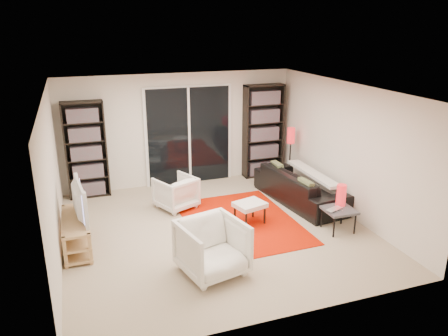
% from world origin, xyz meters
% --- Properties ---
extents(floor, '(5.00, 5.00, 0.00)m').
position_xyz_m(floor, '(0.00, 0.00, 0.00)').
color(floor, tan).
rests_on(floor, ground).
extents(wall_back, '(5.00, 0.02, 2.40)m').
position_xyz_m(wall_back, '(0.00, 2.50, 1.20)').
color(wall_back, silver).
rests_on(wall_back, ground).
extents(wall_front, '(5.00, 0.02, 2.40)m').
position_xyz_m(wall_front, '(0.00, -2.50, 1.20)').
color(wall_front, silver).
rests_on(wall_front, ground).
extents(wall_left, '(0.02, 5.00, 2.40)m').
position_xyz_m(wall_left, '(-2.50, 0.00, 1.20)').
color(wall_left, silver).
rests_on(wall_left, ground).
extents(wall_right, '(0.02, 5.00, 2.40)m').
position_xyz_m(wall_right, '(2.50, 0.00, 1.20)').
color(wall_right, silver).
rests_on(wall_right, ground).
extents(ceiling, '(5.00, 5.00, 0.02)m').
position_xyz_m(ceiling, '(0.00, 0.00, 2.40)').
color(ceiling, white).
rests_on(ceiling, wall_back).
extents(sliding_door, '(1.92, 0.08, 2.16)m').
position_xyz_m(sliding_door, '(0.20, 2.46, 1.05)').
color(sliding_door, white).
rests_on(sliding_door, ground).
extents(bookshelf_left, '(0.80, 0.30, 1.95)m').
position_xyz_m(bookshelf_left, '(-1.95, 2.33, 0.98)').
color(bookshelf_left, black).
rests_on(bookshelf_left, ground).
extents(bookshelf_right, '(0.90, 0.30, 2.10)m').
position_xyz_m(bookshelf_right, '(1.90, 2.33, 1.05)').
color(bookshelf_right, black).
rests_on(bookshelf_right, ground).
extents(tv_stand, '(0.41, 1.27, 0.50)m').
position_xyz_m(tv_stand, '(-2.26, 0.14, 0.26)').
color(tv_stand, tan).
rests_on(tv_stand, floor).
extents(tv, '(0.23, 1.02, 0.58)m').
position_xyz_m(tv, '(-2.24, 0.14, 0.79)').
color(tv, black).
rests_on(tv, tv_stand).
extents(rug, '(1.91, 2.56, 0.01)m').
position_xyz_m(rug, '(0.52, 0.14, 0.01)').
color(rug, '#C31700').
rests_on(rug, floor).
extents(sofa, '(1.10, 2.24, 0.63)m').
position_xyz_m(sofa, '(1.96, 0.65, 0.31)').
color(sofa, black).
rests_on(sofa, floor).
extents(armchair_back, '(0.89, 0.90, 0.62)m').
position_xyz_m(armchair_back, '(-0.43, 1.15, 0.31)').
color(armchair_back, white).
rests_on(armchair_back, floor).
extents(armchair_front, '(1.01, 1.03, 0.79)m').
position_xyz_m(armchair_front, '(-0.47, -1.26, 0.39)').
color(armchair_front, white).
rests_on(armchair_front, floor).
extents(ottoman, '(0.60, 0.53, 0.40)m').
position_xyz_m(ottoman, '(0.64, 0.04, 0.34)').
color(ottoman, white).
rests_on(ottoman, floor).
extents(side_table, '(0.51, 0.51, 0.40)m').
position_xyz_m(side_table, '(1.96, -0.70, 0.36)').
color(side_table, '#414146').
rests_on(side_table, floor).
extents(laptop, '(0.37, 0.30, 0.03)m').
position_xyz_m(laptop, '(1.87, -0.76, 0.41)').
color(laptop, silver).
rests_on(laptop, side_table).
extents(table_lamp, '(0.16, 0.16, 0.37)m').
position_xyz_m(table_lamp, '(2.07, -0.57, 0.59)').
color(table_lamp, red).
rests_on(table_lamp, side_table).
extents(floor_lamp, '(0.19, 0.19, 1.25)m').
position_xyz_m(floor_lamp, '(2.26, 1.68, 0.94)').
color(floor_lamp, black).
rests_on(floor_lamp, floor).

